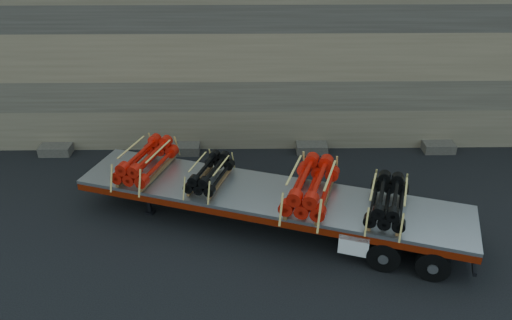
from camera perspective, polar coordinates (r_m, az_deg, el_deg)
The scene contains 7 objects.
ground at distance 15.62m, azimuth 0.96°, elevation -7.16°, with size 120.00×120.00×0.00m, color black.
rock_wall at distance 19.98m, azimuth 0.48°, elevation 12.25°, with size 44.00×3.00×7.00m, color #7A6B54.
trailer at distance 15.18m, azimuth 1.43°, elevation -5.65°, with size 11.75×2.26×1.17m, color #ABADB3, non-canonical shape.
bundle_front at distance 16.07m, azimuth -12.44°, elevation -0.14°, with size 1.15×2.30×0.82m, color red, non-canonical shape.
bundle_midfront at distance 15.23m, azimuth -5.29°, elevation -1.57°, with size 0.94×1.88×0.67m, color black, non-canonical shape.
bundle_midrear at distance 14.38m, azimuth 6.30°, elevation -3.06°, with size 1.26×2.52×0.89m, color red, non-canonical shape.
bundle_rear at distance 14.25m, azimuth 14.80°, elevation -4.59°, with size 1.06×2.13×0.75m, color black, non-canonical shape.
Camera 1 is at (-0.44, -12.67, 9.13)m, focal length 35.00 mm.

